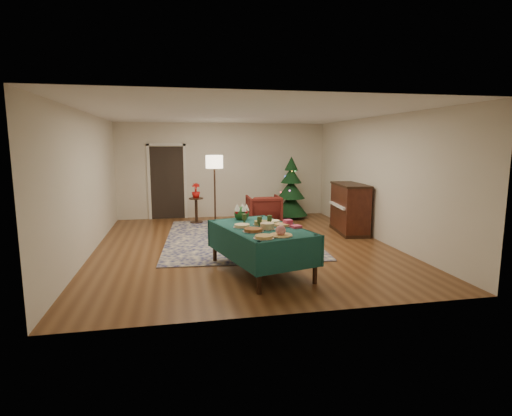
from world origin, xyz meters
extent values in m
plane|color=#593319|center=(0.00, 0.00, 0.00)|extent=(7.00, 7.00, 0.00)
plane|color=white|center=(0.00, 0.00, 2.70)|extent=(7.00, 7.00, 0.00)
plane|color=beige|center=(0.00, 3.50, 1.35)|extent=(6.00, 0.00, 6.00)
plane|color=beige|center=(0.00, -3.50, 1.35)|extent=(6.00, 0.00, 6.00)
plane|color=beige|center=(-3.00, 0.00, 1.35)|extent=(0.00, 7.00, 7.00)
plane|color=beige|center=(3.00, 0.00, 1.35)|extent=(0.00, 7.00, 7.00)
cube|color=black|center=(-1.60, 3.48, 1.02)|extent=(0.92, 0.02, 2.04)
cube|color=silver|center=(-2.10, 3.48, 1.05)|extent=(0.08, 0.04, 2.14)
cube|color=silver|center=(-1.10, 3.48, 1.05)|extent=(0.08, 0.04, 2.14)
cube|color=silver|center=(-1.60, 3.48, 2.10)|extent=(1.08, 0.04, 0.08)
cube|color=#15184E|center=(0.01, 0.72, 0.01)|extent=(3.47, 4.40, 0.02)
cylinder|color=black|center=(-0.24, -2.76, 0.38)|extent=(0.07, 0.07, 0.76)
cylinder|color=black|center=(-0.70, -1.06, 0.38)|extent=(0.07, 0.07, 0.76)
cylinder|color=black|center=(0.68, -2.51, 0.38)|extent=(0.07, 0.07, 0.76)
cylinder|color=black|center=(0.22, -0.81, 0.38)|extent=(0.07, 0.07, 0.76)
cube|color=#123D42|center=(-0.01, -1.78, 0.74)|extent=(1.58, 2.15, 0.04)
cube|color=#123D42|center=(-0.26, -0.86, 0.52)|extent=(1.11, 0.33, 0.48)
cube|color=#123D42|center=(0.24, -2.70, 0.52)|extent=(1.11, 0.33, 0.48)
cube|color=#123D42|center=(0.52, -1.64, 0.52)|extent=(0.54, 1.89, 0.48)
cube|color=#123D42|center=(-0.54, -1.93, 0.52)|extent=(0.54, 1.89, 0.48)
cylinder|color=silver|center=(-0.13, -2.58, 0.76)|extent=(0.30, 0.30, 0.01)
cylinder|color=tan|center=(-0.13, -2.58, 0.79)|extent=(0.26, 0.26, 0.04)
cylinder|color=silver|center=(0.14, -2.48, 0.76)|extent=(0.35, 0.35, 0.01)
sphere|color=#CC727A|center=(0.14, -2.48, 0.85)|extent=(0.15, 0.15, 0.15)
cylinder|color=silver|center=(-0.20, -2.11, 0.76)|extent=(0.33, 0.33, 0.01)
cylinder|color=brown|center=(-0.20, -2.11, 0.79)|extent=(0.28, 0.28, 0.04)
cylinder|color=silver|center=(0.06, -1.97, 0.76)|extent=(0.26, 0.26, 0.01)
cylinder|color=tan|center=(0.06, -1.97, 0.82)|extent=(0.22, 0.22, 0.09)
cylinder|color=silver|center=(0.34, -1.79, 0.76)|extent=(0.30, 0.30, 0.01)
cylinder|color=#B2844C|center=(0.34, -1.79, 0.79)|extent=(0.25, 0.25, 0.03)
cylinder|color=silver|center=(-0.31, -1.75, 0.76)|extent=(0.29, 0.29, 0.01)
cylinder|color=#D8BF7F|center=(-0.31, -1.75, 0.79)|extent=(0.25, 0.25, 0.04)
cylinder|color=silver|center=(0.02, -1.62, 0.76)|extent=(0.26, 0.26, 0.01)
cylinder|color=maroon|center=(0.02, -1.62, 0.80)|extent=(0.22, 0.22, 0.06)
cylinder|color=silver|center=(0.27, -1.47, 0.76)|extent=(0.26, 0.26, 0.01)
cylinder|color=#F2EACC|center=(0.27, -1.47, 0.79)|extent=(0.22, 0.22, 0.03)
cone|color=#2D471E|center=(-0.23, -1.50, 0.80)|extent=(0.07, 0.07, 0.09)
cylinder|color=#2D471E|center=(-0.23, -1.50, 0.89)|extent=(0.08, 0.08, 0.09)
cone|color=#2D471E|center=(0.15, -1.72, 0.80)|extent=(0.07, 0.07, 0.09)
cylinder|color=#2D471E|center=(0.15, -1.72, 0.89)|extent=(0.08, 0.08, 0.09)
cone|color=#2D471E|center=(-0.04, -1.81, 0.80)|extent=(0.07, 0.07, 0.09)
cylinder|color=#2D471E|center=(-0.04, -1.81, 0.89)|extent=(0.08, 0.08, 0.09)
cube|color=#CE3955|center=(0.54, -1.95, 0.78)|extent=(0.19, 0.19, 0.04)
cube|color=#CF3963|center=(0.46, -1.76, 0.81)|extent=(0.15, 0.15, 0.10)
sphere|color=#1E4C1E|center=(-0.21, -1.05, 0.86)|extent=(0.26, 0.26, 0.26)
cone|color=white|center=(-0.12, -1.05, 0.98)|extent=(0.10, 0.10, 0.12)
cone|color=white|center=(-0.18, -0.96, 0.98)|extent=(0.10, 0.10, 0.12)
cone|color=white|center=(-0.28, -1.00, 0.98)|extent=(0.10, 0.10, 0.12)
cone|color=white|center=(-0.28, -1.10, 0.98)|extent=(0.10, 0.10, 0.12)
cone|color=white|center=(-0.18, -1.14, 0.98)|extent=(0.10, 0.10, 0.12)
sphere|color=#B20C0F|center=(-0.12, -0.99, 0.90)|extent=(0.07, 0.07, 0.07)
sphere|color=#B20C0F|center=(-0.27, -0.96, 0.90)|extent=(0.07, 0.07, 0.07)
sphere|color=#B20C0F|center=(-0.30, -1.11, 0.90)|extent=(0.07, 0.07, 0.07)
sphere|color=#B20C0F|center=(-0.14, -1.14, 0.90)|extent=(0.07, 0.07, 0.07)
imported|color=#511711|center=(0.87, 2.03, 0.43)|extent=(0.86, 0.81, 0.87)
cylinder|color=#A57F3F|center=(-0.38, 2.22, 0.02)|extent=(0.31, 0.31, 0.03)
cylinder|color=black|center=(-0.38, 2.22, 0.83)|extent=(0.04, 0.04, 1.66)
cylinder|color=#FFEABF|center=(-0.38, 2.22, 1.66)|extent=(0.44, 0.44, 0.33)
cylinder|color=black|center=(-0.85, 2.65, 0.02)|extent=(0.34, 0.34, 0.04)
cylinder|color=black|center=(-0.85, 2.65, 0.33)|extent=(0.08, 0.08, 0.63)
cylinder|color=black|center=(-0.85, 2.65, 0.67)|extent=(0.38, 0.38, 0.03)
imported|color=#B9110D|center=(-0.85, 2.65, 0.79)|extent=(0.22, 0.39, 0.22)
cylinder|color=black|center=(1.86, 2.90, 0.07)|extent=(0.11, 0.11, 0.14)
cone|color=black|center=(1.86, 2.90, 0.40)|extent=(1.06, 1.06, 0.62)
cone|color=black|center=(1.86, 2.90, 0.84)|extent=(0.87, 0.87, 0.53)
cone|color=black|center=(1.86, 2.90, 1.23)|extent=(0.66, 0.66, 0.44)
cone|color=black|center=(1.86, 2.90, 1.57)|extent=(0.42, 0.42, 0.40)
cube|color=black|center=(2.70, 0.75, 0.04)|extent=(0.73, 1.40, 0.08)
cube|color=black|center=(2.70, 0.75, 0.59)|extent=(0.71, 1.38, 1.10)
cube|color=black|center=(2.70, 0.75, 1.16)|extent=(0.75, 1.42, 0.05)
cube|color=white|center=(2.41, 0.78, 0.66)|extent=(0.24, 1.14, 0.06)
camera|label=1|loc=(-1.33, -8.03, 2.09)|focal=28.00mm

